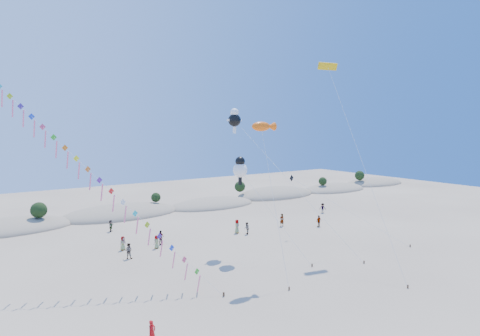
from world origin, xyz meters
The scene contains 10 objects.
ground centered at (0.00, 0.00, 0.00)m, with size 160.00×160.00×0.00m, color gray.
dune_ridge centered at (1.06, 45.14, 0.11)m, with size 145.30×11.49×5.57m.
kite_train centered at (-13.54, 21.45, 13.20)m, with size 20.65×22.78×25.54m.
fish_kite centered at (3.65, 12.69, 13.90)m, with size 2.61×5.81×14.40m.
cartoon_kite_low centered at (4.61, 18.07, 9.46)m, with size 4.44×8.34×10.75m.
cartoon_kite_high centered at (6.52, 22.04, 14.87)m, with size 7.83×14.59×16.12m.
parafoil_kite centered at (15.59, 15.95, 20.62)m, with size 5.74×14.76×21.42m.
dark_kite centered at (17.28, 17.42, 5.03)m, with size 8.00×12.50×7.81m.
flyer_foreground centered at (-10.48, 5.84, 0.77)m, with size 0.56×0.37×1.55m, color red.
beachgoers centered at (6.41, 26.71, 0.82)m, with size 35.17×14.67×1.81m.
Camera 1 is at (-19.50, -17.56, 13.72)m, focal length 30.00 mm.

